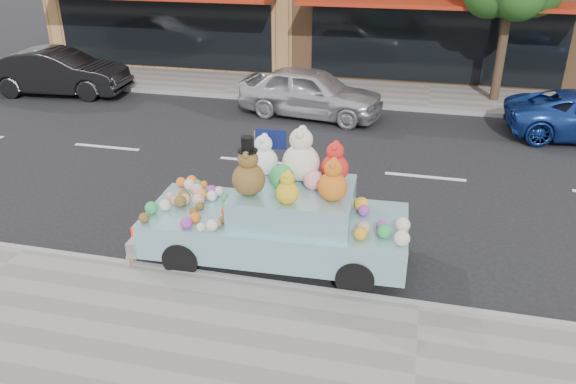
# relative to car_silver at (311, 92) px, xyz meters

# --- Properties ---
(ground) EXTENTS (120.00, 120.00, 0.00)m
(ground) POSITION_rel_car_silver_xyz_m (3.43, -3.80, -0.72)
(ground) COLOR black
(ground) RESTS_ON ground
(near_sidewalk) EXTENTS (60.00, 3.00, 0.12)m
(near_sidewalk) POSITION_rel_car_silver_xyz_m (3.43, -10.30, -0.66)
(near_sidewalk) COLOR gray
(near_sidewalk) RESTS_ON ground
(far_sidewalk) EXTENTS (60.00, 3.00, 0.12)m
(far_sidewalk) POSITION_rel_car_silver_xyz_m (3.43, 2.70, -0.66)
(far_sidewalk) COLOR gray
(far_sidewalk) RESTS_ON ground
(near_kerb) EXTENTS (60.00, 0.12, 0.13)m
(near_kerb) POSITION_rel_car_silver_xyz_m (3.43, -8.80, -0.66)
(near_kerb) COLOR gray
(near_kerb) RESTS_ON ground
(far_kerb) EXTENTS (60.00, 0.12, 0.13)m
(far_kerb) POSITION_rel_car_silver_xyz_m (3.43, 1.20, -0.66)
(far_kerb) COLOR gray
(far_kerb) RESTS_ON ground
(car_silver) EXTENTS (4.47, 2.37, 1.45)m
(car_silver) POSITION_rel_car_silver_xyz_m (0.00, 0.00, 0.00)
(car_silver) COLOR silver
(car_silver) RESTS_ON ground
(car_dark) EXTENTS (4.69, 2.04, 1.50)m
(car_dark) POSITION_rel_car_silver_xyz_m (-8.63, 0.36, 0.03)
(car_dark) COLOR black
(car_dark) RESTS_ON ground
(art_car) EXTENTS (4.56, 1.95, 2.30)m
(art_car) POSITION_rel_car_silver_xyz_m (1.06, -7.90, 0.09)
(art_car) COLOR black
(art_car) RESTS_ON ground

